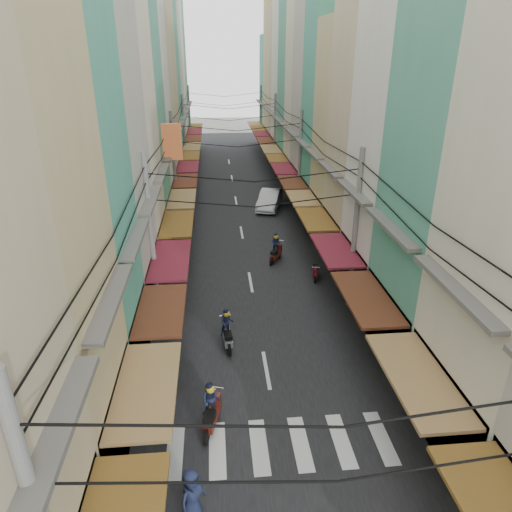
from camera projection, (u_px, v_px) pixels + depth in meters
ground at (261, 342)px, 20.79m from camera, size 160.00×160.00×0.00m
road at (237, 207)px, 38.97m from camera, size 10.00×80.00×0.02m
sidewalk_left at (160, 209)px, 38.41m from camera, size 3.00×80.00×0.06m
sidewalk_right at (312, 205)px, 39.52m from camera, size 3.00×80.00×0.06m
crosswalk at (280, 445)px, 15.32m from camera, size 7.55×2.40×0.01m
building_row_left at (122, 90)px, 31.20m from camera, size 7.80×67.67×23.70m
building_row_right at (348, 94)px, 32.59m from camera, size 7.80×68.98×22.59m
utility_poles at (239, 139)px, 31.76m from camera, size 10.20×66.13×8.20m
white_car at (270, 208)px, 38.81m from camera, size 5.76×3.54×1.90m
bicycle at (438, 375)px, 18.65m from camera, size 1.82×0.69×1.24m
moving_scooters at (251, 315)px, 21.91m from camera, size 6.49×15.65×1.91m
parked_scooters at (369, 392)px, 17.06m from camera, size 13.33×13.12×0.99m
pedestrians at (173, 345)px, 18.86m from camera, size 12.50×22.39×2.24m
market_umbrella at (420, 316)px, 18.37m from camera, size 2.55×2.55×2.68m
traffic_sign at (389, 300)px, 19.48m from camera, size 0.10×0.71×3.26m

